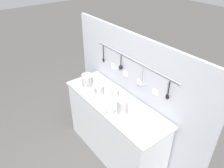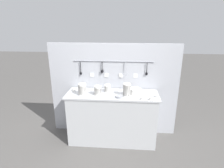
{
  "view_description": "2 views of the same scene",
  "coord_description": "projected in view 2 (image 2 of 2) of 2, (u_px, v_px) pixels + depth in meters",
  "views": [
    {
      "loc": [
        1.75,
        -1.39,
        2.62
      ],
      "look_at": [
        -0.05,
        -0.0,
        1.17
      ],
      "focal_mm": 35.0,
      "sensor_mm": 36.0,
      "label": 1
    },
    {
      "loc": [
        0.24,
        -3.0,
        2.13
      ],
      "look_at": [
        -0.0,
        -0.03,
        1.12
      ],
      "focal_mm": 30.0,
      "sensor_mm": 36.0,
      "label": 2
    }
  ],
  "objects": [
    {
      "name": "plate_stack",
      "position": [
        135.0,
        91.0,
        3.25
      ],
      "size": [
        0.21,
        0.21,
        0.09
      ],
      "color": "white",
      "rests_on": "counter"
    },
    {
      "name": "cup_mid_row",
      "position": [
        142.0,
        99.0,
        2.98
      ],
      "size": [
        0.05,
        0.05,
        0.04
      ],
      "color": "white",
      "rests_on": "counter"
    },
    {
      "name": "ground_plane",
      "position": [
        112.0,
        139.0,
        3.53
      ],
      "size": [
        20.0,
        20.0,
        0.0
      ],
      "primitive_type": "plane",
      "color": "#514F4C"
    },
    {
      "name": "bowl_stack_back_corner",
      "position": [
        127.0,
        90.0,
        3.11
      ],
      "size": [
        0.13,
        0.13,
        0.22
      ],
      "color": "white",
      "rests_on": "counter"
    },
    {
      "name": "cup_back_left",
      "position": [
        74.0,
        90.0,
        3.37
      ],
      "size": [
        0.05,
        0.05,
        0.04
      ],
      "color": "white",
      "rests_on": "counter"
    },
    {
      "name": "bowl_stack_short_front",
      "position": [
        108.0,
        88.0,
        3.3
      ],
      "size": [
        0.11,
        0.11,
        0.13
      ],
      "color": "white",
      "rests_on": "counter"
    },
    {
      "name": "steel_mixing_bowl",
      "position": [
        119.0,
        97.0,
        3.07
      ],
      "size": [
        0.12,
        0.12,
        0.04
      ],
      "color": "#93969E",
      "rests_on": "counter"
    },
    {
      "name": "cup_edge_near",
      "position": [
        125.0,
        92.0,
        3.26
      ],
      "size": [
        0.05,
        0.05,
        0.04
      ],
      "color": "white",
      "rests_on": "counter"
    },
    {
      "name": "cup_by_caddy",
      "position": [
        157.0,
        96.0,
        3.07
      ],
      "size": [
        0.05,
        0.05,
        0.04
      ],
      "color": "white",
      "rests_on": "counter"
    },
    {
      "name": "bowl_stack_nested_right",
      "position": [
        98.0,
        90.0,
        3.16
      ],
      "size": [
        0.12,
        0.12,
        0.16
      ],
      "color": "white",
      "rests_on": "counter"
    },
    {
      "name": "bowl_stack_wide_centre",
      "position": [
        82.0,
        89.0,
        3.15
      ],
      "size": [
        0.13,
        0.13,
        0.2
      ],
      "color": "white",
      "rests_on": "counter"
    },
    {
      "name": "back_wall",
      "position": [
        114.0,
        90.0,
        3.54
      ],
      "size": [
        2.4,
        0.11,
        1.76
      ],
      "color": "#A8AAB2",
      "rests_on": "ground"
    },
    {
      "name": "counter",
      "position": [
        112.0,
        117.0,
        3.39
      ],
      "size": [
        1.6,
        0.55,
        0.93
      ],
      "color": "#B7BABC",
      "rests_on": "ground"
    },
    {
      "name": "cup_back_right",
      "position": [
        82.0,
        90.0,
        3.35
      ],
      "size": [
        0.05,
        0.05,
        0.04
      ],
      "color": "white",
      "rests_on": "counter"
    },
    {
      "name": "cup_edge_far",
      "position": [
        151.0,
        99.0,
        2.97
      ],
      "size": [
        0.05,
        0.05,
        0.04
      ],
      "color": "white",
      "rests_on": "counter"
    }
  ]
}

